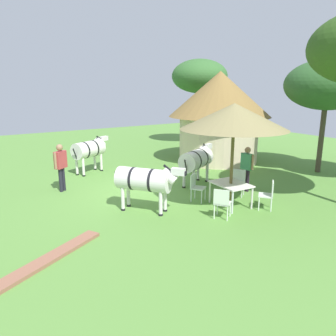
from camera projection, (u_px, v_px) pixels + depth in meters
The scene contains 16 objects.
ground_plane at pixel (139, 191), 11.83m from camera, with size 36.00×36.00×0.00m, color #5A8E3C.
thatched_hut at pixel (219, 112), 16.15m from camera, with size 5.01×5.01×4.42m.
shade_umbrella at pixel (234, 116), 9.74m from camera, with size 3.25×3.25×3.22m.
patio_dining_table at pixel (231, 186), 10.26m from camera, with size 1.29×0.97×0.74m.
patio_chair_near_hut at pixel (238, 181), 11.32m from camera, with size 0.60×0.59×0.90m.
patio_chair_west_end at pixel (196, 186), 10.75m from camera, with size 0.59×0.60×0.90m.
patio_chair_east_end at pixel (222, 202), 9.26m from camera, with size 0.60×0.60×0.90m.
patio_chair_near_lawn at pixel (269, 193), 9.97m from camera, with size 0.60×0.61×0.90m.
guest_beside_umbrella at pixel (247, 165), 11.66m from camera, with size 0.58×0.22×1.62m.
standing_watcher at pixel (61, 163), 11.62m from camera, with size 0.45×0.51×1.72m.
zebra_nearest_camera at pixel (145, 180), 9.73m from camera, with size 1.95×1.61×1.51m.
zebra_by_umbrella at pixel (197, 159), 12.45m from camera, with size 1.33×2.07×1.52m.
zebra_toward_hut at pixel (89, 149), 14.15m from camera, with size 1.25×1.94×1.58m.
acacia_tree_behind_hut at pixel (200, 76), 20.57m from camera, with size 3.50×3.50×5.37m.
acacia_tree_right_background at pixel (327, 85), 13.64m from camera, with size 3.51×3.51×4.82m.
brick_patio_kerb at pixel (52, 257), 7.18m from camera, with size 2.80×0.36×0.08m, color #935F48.
Camera 1 is at (10.04, -5.23, 3.69)m, focal length 34.92 mm.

